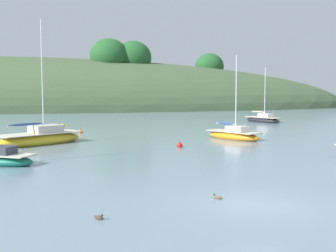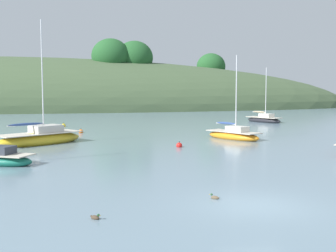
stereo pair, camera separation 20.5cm
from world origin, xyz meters
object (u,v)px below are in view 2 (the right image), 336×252
Objects in this scene: mooring_buoy_channel at (64,126)px; sailboat_red_portside at (264,119)px; sailboat_white_near at (40,138)px; sailboat_teal_outer at (234,135)px; mooring_buoy_outer at (179,146)px; duck_trailing at (95,217)px; duck_straggler at (215,198)px; mooring_buoy_inner at (81,132)px.

sailboat_red_portside is at bearing 5.61° from mooring_buoy_channel.
sailboat_white_near is 1.36× the size of sailboat_teal_outer.
mooring_buoy_outer is 1.46× the size of duck_trailing.
duck_trailing is (-11.51, -21.05, -0.29)m from sailboat_teal_outer.
mooring_buoy_outer reaches higher than duck_straggler.
sailboat_red_portside is at bearing 61.11° from duck_trailing.
mooring_buoy_channel is 35.54m from duck_trailing.
duck_straggler is at bearing -64.56° from sailboat_white_near.
mooring_buoy_outer and mooring_buoy_channel have the same top height.
duck_trailing is at bearing -157.32° from duck_straggler.
mooring_buoy_outer is (10.20, -3.60, -0.31)m from sailboat_white_near.
mooring_buoy_inner is at bearing 92.75° from duck_trailing.
mooring_buoy_outer is 1.45× the size of duck_straggler.
sailboat_teal_outer reaches higher than sailboat_red_portside.
mooring_buoy_outer is at bearing -62.95° from mooring_buoy_channel.
duck_trailing is (-6.03, -16.77, -0.07)m from mooring_buoy_outer.
sailboat_red_portside is 24.42m from mooring_buoy_channel.
sailboat_white_near reaches higher than mooring_buoy_channel.
sailboat_white_near is at bearing 115.44° from duck_straggler.
mooring_buoy_channel is (-14.98, 14.32, -0.22)m from sailboat_teal_outer.
mooring_buoy_channel is at bearing 117.05° from mooring_buoy_outer.
sailboat_teal_outer is 13.29× the size of mooring_buoy_channel.
sailboat_white_near is at bearing 160.58° from mooring_buoy_outer.
duck_straggler is at bearing 22.68° from duck_trailing.
duck_trailing is at bearing -78.42° from sailboat_white_near.
sailboat_teal_outer is at bearing 61.33° from duck_trailing.
mooring_buoy_inner is (-12.87, 7.16, -0.22)m from sailboat_teal_outer.
mooring_buoy_outer is at bearing -142.02° from sailboat_teal_outer.
sailboat_white_near reaches higher than mooring_buoy_outer.
sailboat_white_near is 18.02× the size of mooring_buoy_channel.
sailboat_white_near is 18.02× the size of mooring_buoy_inner.
sailboat_teal_outer is 19.13m from sailboat_red_portside.
sailboat_white_near is at bearing -177.50° from sailboat_teal_outer.
mooring_buoy_outer and mooring_buoy_inner have the same top height.
duck_trailing is (-20.84, -37.76, -0.28)m from sailboat_red_portside.
sailboat_white_near is 26.17× the size of duck_straggler.
mooring_buoy_channel is at bearing 106.44° from mooring_buoy_inner.
mooring_buoy_channel is (0.71, 15.00, -0.31)m from sailboat_white_near.
duck_trailing is at bearing -84.40° from mooring_buoy_channel.
sailboat_red_portside is 12.89× the size of mooring_buoy_channel.
mooring_buoy_outer is at bearing 70.23° from duck_trailing.
sailboat_teal_outer is at bearing -43.71° from mooring_buoy_channel.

